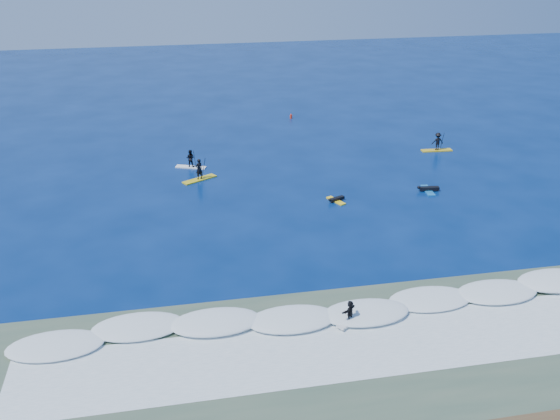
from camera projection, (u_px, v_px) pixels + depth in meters
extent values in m
plane|color=#041C4D|center=(303.00, 233.00, 42.73)|extent=(160.00, 160.00, 0.00)
cube|color=#3D5441|center=(369.00, 358.00, 30.19)|extent=(90.00, 13.00, 0.01)
cube|color=white|center=(345.00, 313.00, 33.77)|extent=(40.00, 6.00, 0.30)
cube|color=silver|center=(362.00, 346.00, 31.09)|extent=(34.00, 5.00, 0.02)
cube|color=gold|center=(200.00, 179.00, 51.85)|extent=(2.99, 2.18, 0.10)
imported|color=black|center=(199.00, 169.00, 51.48)|extent=(0.76, 0.68, 1.74)
cylinder|color=black|center=(204.00, 168.00, 51.78)|extent=(0.39, 0.62, 2.02)
cube|color=black|center=(204.00, 179.00, 52.17)|extent=(0.12, 0.03, 0.30)
cube|color=white|center=(191.00, 167.00, 54.53)|extent=(2.72, 1.58, 0.09)
imported|color=black|center=(190.00, 158.00, 54.20)|extent=(0.90, 0.81, 1.53)
cylinder|color=black|center=(195.00, 159.00, 54.16)|extent=(0.26, 0.59, 1.78)
cube|color=black|center=(195.00, 168.00, 54.51)|extent=(0.11, 0.03, 0.27)
cube|color=gold|center=(437.00, 150.00, 58.72)|extent=(2.94, 0.89, 0.10)
imported|color=black|center=(438.00, 141.00, 58.36)|extent=(1.11, 0.68, 1.67)
cylinder|color=black|center=(442.00, 142.00, 58.44)|extent=(0.08, 0.67, 1.95)
cube|color=black|center=(441.00, 151.00, 58.81)|extent=(0.12, 0.03, 0.29)
cube|color=yellow|center=(336.00, 201.00, 47.72)|extent=(1.17, 1.87, 0.09)
cube|color=black|center=(337.00, 199.00, 47.70)|extent=(1.29, 0.80, 0.21)
sphere|color=black|center=(330.00, 200.00, 47.30)|extent=(0.21, 0.21, 0.21)
cube|color=#1767AF|center=(428.00, 190.00, 49.61)|extent=(0.85, 2.28, 0.11)
cube|color=black|center=(429.00, 188.00, 49.55)|extent=(1.58, 0.58, 0.25)
sphere|color=black|center=(419.00, 187.00, 49.44)|extent=(0.25, 0.25, 0.25)
cube|color=silver|center=(349.00, 321.00, 32.74)|extent=(1.66, 1.44, 0.09)
imported|color=black|center=(350.00, 311.00, 32.48)|extent=(1.06, 0.93, 1.16)
cylinder|color=red|center=(291.00, 117.00, 68.77)|extent=(0.25, 0.25, 0.40)
cone|color=red|center=(291.00, 114.00, 68.65)|extent=(0.18, 0.18, 0.20)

